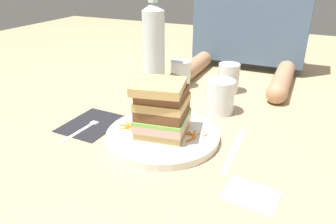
# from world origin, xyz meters

# --- Properties ---
(ground_plane) EXTENTS (3.00, 3.00, 0.00)m
(ground_plane) POSITION_xyz_m (0.00, 0.00, 0.00)
(ground_plane) COLOR tan
(main_plate) EXTENTS (0.27, 0.27, 0.02)m
(main_plate) POSITION_xyz_m (0.01, 0.01, 0.01)
(main_plate) COLOR white
(main_plate) RESTS_ON ground_plane
(sandwich) EXTENTS (0.13, 0.14, 0.13)m
(sandwich) POSITION_xyz_m (0.01, 0.01, 0.08)
(sandwich) COLOR tan
(sandwich) RESTS_ON main_plate
(carrot_shred_0) EXTENTS (0.02, 0.01, 0.00)m
(carrot_shred_0) POSITION_xyz_m (-0.08, 0.01, 0.02)
(carrot_shred_0) COLOR orange
(carrot_shred_0) RESTS_ON main_plate
(carrot_shred_1) EXTENTS (0.01, 0.03, 0.00)m
(carrot_shred_1) POSITION_xyz_m (-0.08, 0.00, 0.02)
(carrot_shred_1) COLOR orange
(carrot_shred_1) RESTS_ON main_plate
(carrot_shred_2) EXTENTS (0.03, 0.01, 0.00)m
(carrot_shred_2) POSITION_xyz_m (-0.08, -0.00, 0.02)
(carrot_shred_2) COLOR orange
(carrot_shred_2) RESTS_ON main_plate
(carrot_shred_3) EXTENTS (0.02, 0.02, 0.00)m
(carrot_shred_3) POSITION_xyz_m (-0.06, 0.01, 0.02)
(carrot_shred_3) COLOR orange
(carrot_shred_3) RESTS_ON main_plate
(carrot_shred_4) EXTENTS (0.02, 0.02, 0.00)m
(carrot_shred_4) POSITION_xyz_m (-0.07, -0.01, 0.02)
(carrot_shred_4) COLOR orange
(carrot_shred_4) RESTS_ON main_plate
(carrot_shred_5) EXTENTS (0.02, 0.02, 0.00)m
(carrot_shred_5) POSITION_xyz_m (-0.08, -0.01, 0.02)
(carrot_shred_5) COLOR orange
(carrot_shred_5) RESTS_ON main_plate
(carrot_shred_6) EXTENTS (0.02, 0.01, 0.00)m
(carrot_shred_6) POSITION_xyz_m (-0.06, -0.00, 0.02)
(carrot_shred_6) COLOR orange
(carrot_shred_6) RESTS_ON main_plate
(carrot_shred_7) EXTENTS (0.02, 0.03, 0.00)m
(carrot_shred_7) POSITION_xyz_m (-0.07, -0.00, 0.02)
(carrot_shred_7) COLOR orange
(carrot_shred_7) RESTS_ON main_plate
(carrot_shred_8) EXTENTS (0.02, 0.02, 0.00)m
(carrot_shred_8) POSITION_xyz_m (0.08, 0.03, 0.02)
(carrot_shred_8) COLOR orange
(carrot_shred_8) RESTS_ON main_plate
(carrot_shred_9) EXTENTS (0.01, 0.02, 0.00)m
(carrot_shred_9) POSITION_xyz_m (0.08, 0.00, 0.02)
(carrot_shred_9) COLOR orange
(carrot_shred_9) RESTS_ON main_plate
(carrot_shred_10) EXTENTS (0.00, 0.03, 0.00)m
(carrot_shred_10) POSITION_xyz_m (0.09, 0.02, 0.02)
(carrot_shred_10) COLOR orange
(carrot_shred_10) RESTS_ON main_plate
(carrot_shred_11) EXTENTS (0.01, 0.03, 0.00)m
(carrot_shred_11) POSITION_xyz_m (0.08, 0.03, 0.02)
(carrot_shred_11) COLOR orange
(carrot_shred_11) RESTS_ON main_plate
(carrot_shred_12) EXTENTS (0.03, 0.01, 0.00)m
(carrot_shred_12) POSITION_xyz_m (0.07, 0.02, 0.02)
(carrot_shred_12) COLOR orange
(carrot_shred_12) RESTS_ON main_plate
(carrot_shred_13) EXTENTS (0.01, 0.02, 0.00)m
(carrot_shred_13) POSITION_xyz_m (0.11, 0.04, 0.02)
(carrot_shred_13) COLOR orange
(carrot_shred_13) RESTS_ON main_plate
(napkin_dark) EXTENTS (0.13, 0.16, 0.00)m
(napkin_dark) POSITION_xyz_m (-0.19, 0.00, 0.00)
(napkin_dark) COLOR black
(napkin_dark) RESTS_ON ground_plane
(fork) EXTENTS (0.03, 0.17, 0.00)m
(fork) POSITION_xyz_m (-0.19, -0.02, 0.00)
(fork) COLOR silver
(fork) RESTS_ON napkin_dark
(knife) EXTENTS (0.02, 0.20, 0.00)m
(knife) POSITION_xyz_m (0.18, 0.02, 0.00)
(knife) COLOR silver
(knife) RESTS_ON ground_plane
(juice_glass) EXTENTS (0.08, 0.08, 0.09)m
(juice_glass) POSITION_xyz_m (0.09, 0.21, 0.04)
(juice_glass) COLOR white
(juice_glass) RESTS_ON ground_plane
(water_bottle) EXTENTS (0.07, 0.07, 0.31)m
(water_bottle) POSITION_xyz_m (-0.15, 0.28, 0.14)
(water_bottle) COLOR silver
(water_bottle) RESTS_ON ground_plane
(empty_tumbler_0) EXTENTS (0.07, 0.07, 0.09)m
(empty_tumbler_0) POSITION_xyz_m (-0.09, 0.36, 0.04)
(empty_tumbler_0) COLOR silver
(empty_tumbler_0) RESTS_ON ground_plane
(empty_tumbler_1) EXTENTS (0.07, 0.07, 0.09)m
(empty_tumbler_1) POSITION_xyz_m (0.07, 0.38, 0.05)
(empty_tumbler_1) COLOR silver
(empty_tumbler_1) RESTS_ON ground_plane
(napkin_pink) EXTENTS (0.10, 0.09, 0.00)m
(napkin_pink) POSITION_xyz_m (0.24, -0.11, 0.00)
(napkin_pink) COLOR pink
(napkin_pink) RESTS_ON ground_plane
(diner_across) EXTENTS (0.42, 0.46, 0.56)m
(diner_across) POSITION_xyz_m (0.07, 0.65, 0.26)
(diner_across) COLOR tan
(diner_across) RESTS_ON ground_plane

